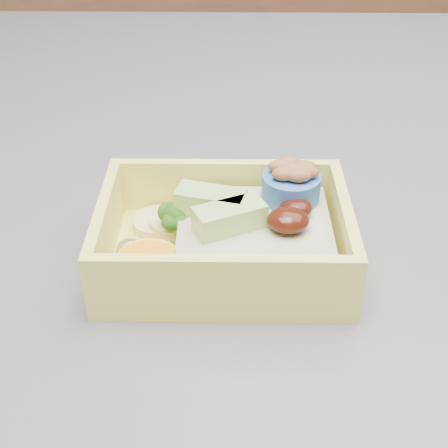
{
  "coord_description": "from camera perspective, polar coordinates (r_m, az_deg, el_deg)",
  "views": [
    {
      "loc": [
        -0.19,
        -0.55,
        1.17
      ],
      "look_at": [
        -0.2,
        -0.23,
        0.95
      ],
      "focal_mm": 50.0,
      "sensor_mm": 36.0,
      "label": 1
    }
  ],
  "objects": [
    {
      "name": "bento_box",
      "position": [
        0.4,
        0.71,
        -1.06
      ],
      "size": [
        0.16,
        0.11,
        0.06
      ],
      "rotation": [
        0.0,
        0.0,
        0.01
      ],
      "color": "#EDE662",
      "rests_on": "island"
    }
  ]
}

